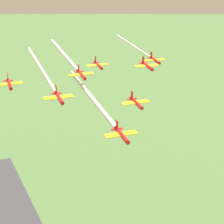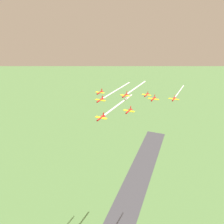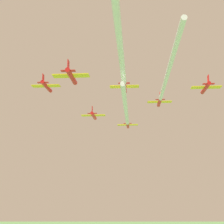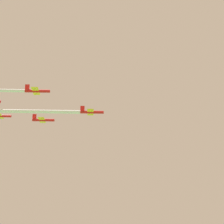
# 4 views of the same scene
# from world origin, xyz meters

# --- Properties ---
(jet_0) EXTENTS (7.82, 7.69, 2.82)m
(jet_0) POSITION_xyz_m (16.73, 15.28, 135.47)
(jet_0) COLOR red
(jet_1) EXTENTS (7.82, 7.69, 2.82)m
(jet_1) POSITION_xyz_m (25.48, -4.23, 135.24)
(jet_1) COLOR red
(jet_2) EXTENTS (7.82, 7.69, 2.82)m
(jet_2) POSITION_xyz_m (38.04, 13.45, 139.42)
(jet_2) COLOR red
(jet_3) EXTENTS (7.82, 7.69, 2.82)m
(jet_3) POSITION_xyz_m (34.23, -23.75, 139.64)
(jet_3) COLOR red
(smoke_trail_0) EXTENTS (38.38, 27.75, 1.23)m
(smoke_trail_0) POSITION_xyz_m (38.71, -0.33, 135.43)
(smoke_trail_0) COLOR white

